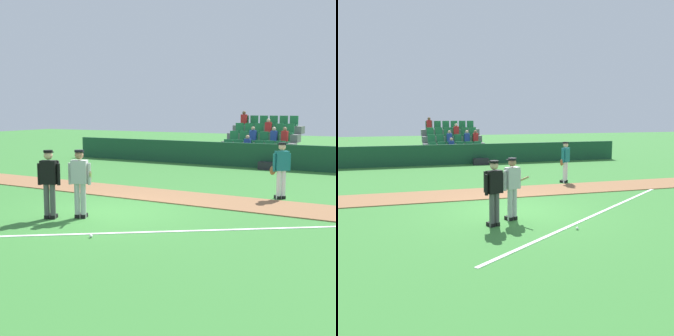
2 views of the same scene
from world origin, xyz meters
The scene contains 10 objects.
ground_plane centered at (0.00, 0.00, 0.00)m, with size 80.00×80.00×0.00m, color #387A33.
infield_dirt_path centered at (0.00, 2.73, 0.01)m, with size 28.00×1.94×0.03m, color #936642.
foul_line_chalk centered at (3.00, -0.50, 0.01)m, with size 12.00×0.10×0.01m, color white.
dugout_fence centered at (0.00, 11.12, 0.59)m, with size 20.00×0.16×1.17m, color #19472D.
stadium_bleachers centered at (0.00, 13.42, 0.74)m, with size 3.90×3.80×2.70m.
batter_grey_jersey centered at (-0.28, -0.89, 0.97)m, with size 0.75×0.69×1.76m.
umpire_home_plate centered at (-0.92, -1.32, 1.00)m, with size 0.55×0.42×1.76m.
runner_teal_jersey centered at (3.55, 4.06, 0.96)m, with size 0.58×0.49×1.76m.
baseball centered at (1.08, -2.20, 0.04)m, with size 0.07×0.07×0.07m, color white.
equipment_bag centered at (1.23, 10.67, 0.18)m, with size 0.90×0.36×0.36m, color #232328.
Camera 1 is at (7.13, -9.75, 2.76)m, focal length 48.28 mm.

